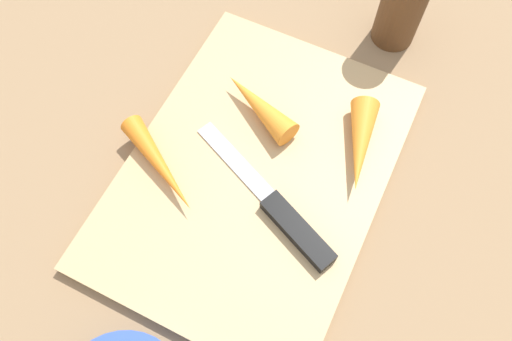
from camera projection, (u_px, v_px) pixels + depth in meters
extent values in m
plane|color=#8C6D4C|center=(256.00, 175.00, 0.54)|extent=(1.40, 1.40, 0.00)
cube|color=tan|center=(256.00, 173.00, 0.53)|extent=(0.36, 0.26, 0.01)
cube|color=#B7B7BC|center=(234.00, 163.00, 0.53)|extent=(0.06, 0.11, 0.00)
cube|color=black|center=(298.00, 231.00, 0.49)|extent=(0.06, 0.09, 0.01)
cone|color=orange|center=(259.00, 105.00, 0.54)|extent=(0.07, 0.10, 0.03)
cone|color=orange|center=(160.00, 165.00, 0.52)|extent=(0.08, 0.12, 0.02)
cone|color=orange|center=(360.00, 145.00, 0.52)|extent=(0.11, 0.06, 0.03)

